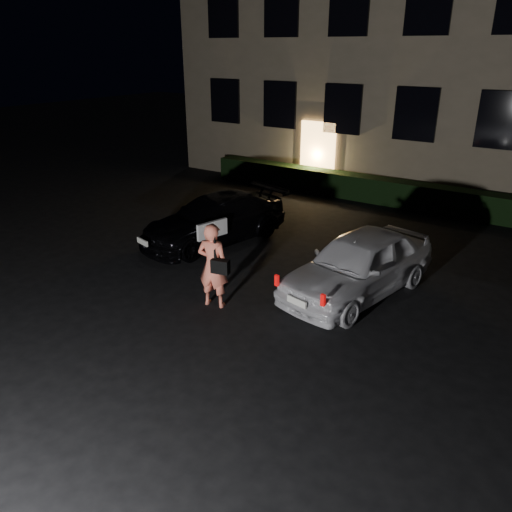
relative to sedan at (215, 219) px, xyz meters
The scene contains 6 objects.
ground 5.43m from the sedan, 53.26° to the right, with size 80.00×80.00×0.00m, color black.
building 12.37m from the sedan, 73.17° to the left, with size 20.00×8.11×12.00m.
hedge 6.97m from the sedan, 62.42° to the left, with size 15.00×0.70×0.85m, color black.
sedan is the anchor object (origin of this frame).
hatch 4.66m from the sedan, ahead, with size 2.46×4.35×1.40m.
man 3.79m from the sedan, 52.05° to the right, with size 0.82×0.57×1.82m.
Camera 1 is at (5.02, -5.91, 5.04)m, focal length 35.00 mm.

